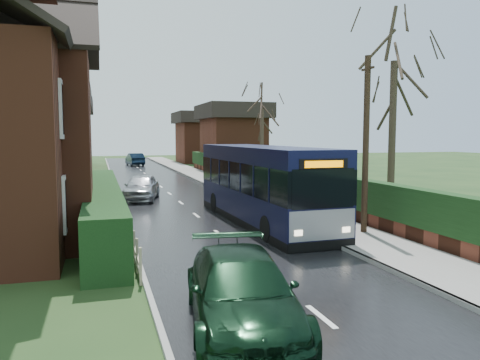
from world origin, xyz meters
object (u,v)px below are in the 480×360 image
object	(u,v)px
car_silver	(142,187)
telegraph_pole	(366,146)
bus	(262,185)
car_green	(242,292)
bus_stop_sign	(282,174)

from	to	relation	value
car_silver	telegraph_pole	distance (m)	13.50
bus	telegraph_pole	world-z (taller)	telegraph_pole
car_silver	car_green	bearing A→B (deg)	-75.86
bus	car_green	bearing A→B (deg)	-113.27
bus_stop_sign	telegraph_pole	bearing A→B (deg)	-62.56
car_green	telegraph_pole	xyz separation A→B (m)	(6.40, 6.29, 2.46)
bus	car_green	distance (m)	10.35
car_green	telegraph_pole	bearing A→B (deg)	53.03
car_green	bus_stop_sign	distance (m)	13.29
bus	telegraph_pole	bearing A→B (deg)	-53.37
bus	car_silver	size ratio (longest dim) A/B	2.47
car_silver	bus_stop_sign	size ratio (longest dim) A/B	1.55
car_green	car_silver	bearing A→B (deg)	99.28
bus	bus_stop_sign	bearing A→B (deg)	51.66
car_silver	bus_stop_sign	world-z (taller)	bus_stop_sign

